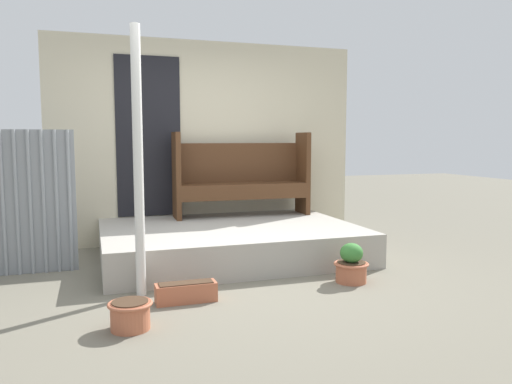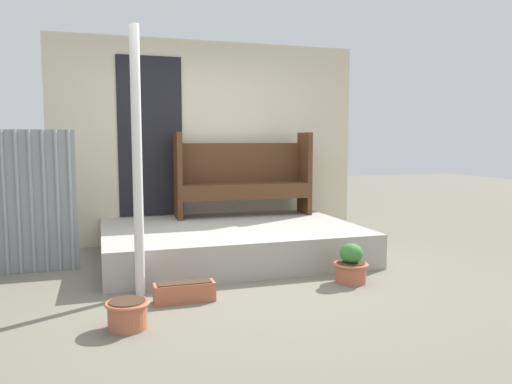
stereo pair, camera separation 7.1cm
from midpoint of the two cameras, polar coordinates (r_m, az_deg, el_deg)
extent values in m
plane|color=#706B5B|center=(4.76, -1.72, -10.31)|extent=(24.00, 24.00, 0.00)
cube|color=#A8A399|center=(5.72, -2.59, -5.67)|extent=(2.81, 2.02, 0.36)
cube|color=beige|center=(6.61, -4.97, 5.67)|extent=(4.01, 0.06, 2.60)
cube|color=black|center=(6.45, -11.67, 6.20)|extent=(0.80, 0.02, 2.00)
cylinder|color=gray|center=(5.46, -26.49, -1.13)|extent=(0.04, 0.04, 1.44)
cylinder|color=gray|center=(5.44, -25.21, -1.10)|extent=(0.04, 0.04, 1.44)
cylinder|color=gray|center=(5.43, -23.93, -1.06)|extent=(0.04, 0.04, 1.44)
cylinder|color=gray|center=(5.41, -22.65, -1.02)|extent=(0.04, 0.04, 1.44)
cylinder|color=gray|center=(5.40, -21.35, -0.98)|extent=(0.04, 0.04, 1.44)
cylinder|color=gray|center=(5.40, -20.06, -0.94)|extent=(0.04, 0.04, 1.44)
cylinder|color=silver|center=(4.32, -12.96, 3.26)|extent=(0.08, 0.08, 2.29)
cube|color=#4C2D19|center=(6.20, -8.59, 1.86)|extent=(0.07, 0.40, 1.07)
cube|color=#4C2D19|center=(6.63, 5.88, 2.16)|extent=(0.07, 0.40, 1.07)
cube|color=#4C2D19|center=(6.38, -1.11, 0.84)|extent=(1.62, 0.44, 0.04)
cube|color=#4C2D19|center=(6.21, -0.67, -0.19)|extent=(1.61, 0.07, 0.15)
cube|color=#4C2D19|center=(6.53, -1.52, 3.37)|extent=(1.61, 0.08, 0.51)
cylinder|color=#B26042|center=(3.75, -13.92, -13.50)|extent=(0.28, 0.28, 0.20)
torus|color=#B26042|center=(3.72, -13.96, -12.24)|extent=(0.32, 0.32, 0.02)
cylinder|color=#422D1E|center=(3.71, -13.96, -12.01)|extent=(0.25, 0.25, 0.01)
cylinder|color=#B26042|center=(4.83, 11.19, -9.05)|extent=(0.29, 0.29, 0.19)
torus|color=#B26042|center=(4.81, 11.21, -8.10)|extent=(0.33, 0.33, 0.02)
cylinder|color=#422D1E|center=(4.80, 11.22, -7.92)|extent=(0.26, 0.26, 0.01)
ellipsoid|color=#387A33|center=(4.78, 11.24, -6.88)|extent=(0.21, 0.21, 0.19)
cube|color=#B26042|center=(4.25, -7.69, -11.29)|extent=(0.50, 0.16, 0.16)
cube|color=#422D1E|center=(4.22, -7.70, -10.21)|extent=(0.44, 0.14, 0.01)
camera|label=1|loc=(0.04, -89.60, 0.04)|focal=35.00mm
camera|label=2|loc=(0.04, 90.40, -0.04)|focal=35.00mm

